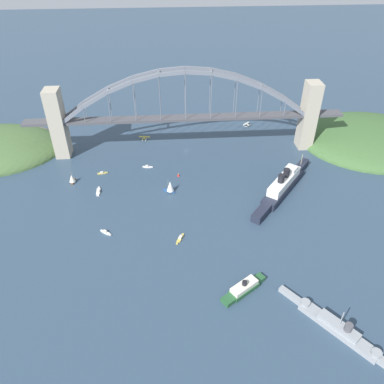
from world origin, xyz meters
TOP-DOWN VIEW (x-y plane):
  - ground_plane at (0.00, 0.00)m, footprint 1400.00×1400.00m
  - harbor_arch_bridge at (0.00, 0.00)m, footprint 289.46×16.38m
  - headland_west_shore at (-186.94, -6.37)m, footprint 141.11×123.73m
  - ocean_liner at (-74.49, 72.31)m, footprint 67.32×81.28m
  - naval_cruiser at (-70.46, 201.81)m, footprint 50.24×62.05m
  - harbor_ferry_steamer at (-24.24, 170.73)m, footprint 30.10×23.21m
  - seaplane_taxiing_near_bridge at (-67.68, -46.64)m, footprint 8.44×8.34m
  - seaplane_second_in_formation at (40.32, -24.13)m, footprint 11.16×7.19m
  - small_boat_0 at (36.29, 27.86)m, footprint 9.21×3.00m
  - small_boat_1 at (75.38, 35.16)m, footprint 8.97×3.29m
  - small_boat_2 at (98.63, 47.17)m, footprint 5.23×9.35m
  - small_boat_3 at (75.37, 62.63)m, footprint 3.38×12.31m
  - small_boat_4 at (11.44, 122.79)m, footprint 6.38×10.73m
  - small_boat_5 at (16.80, 66.42)m, footprint 10.10×7.96m
  - small_boat_6 at (64.02, 112.84)m, footprint 8.39×6.58m
  - channel_marker_buoy at (9.18, 43.74)m, footprint 2.20×2.20m

SIDE VIEW (x-z plane):
  - ground_plane at x=0.00m, z-range 0.00..0.00m
  - headland_west_shore at x=-186.94m, z-range -15.50..15.50m
  - small_boat_1 at x=75.38m, z-range -0.28..1.61m
  - small_boat_4 at x=11.44m, z-range -0.30..1.69m
  - small_boat_0 at x=36.29m, z-range -0.29..1.71m
  - small_boat_3 at x=75.37m, z-range -0.32..1.80m
  - small_boat_6 at x=64.02m, z-range -0.31..1.88m
  - channel_marker_buoy at x=9.18m, z-range -0.26..2.49m
  - seaplane_taxiing_near_bridge at x=-67.68m, z-range -0.49..4.16m
  - seaplane_second_in_formation at x=40.32m, z-range -0.47..4.17m
  - harbor_ferry_steamer at x=-24.24m, z-range -1.55..6.57m
  - naval_cruiser at x=-70.46m, z-range -5.45..10.68m
  - small_boat_2 at x=98.63m, z-range -0.35..8.42m
  - small_boat_5 at x=16.80m, z-range -0.50..11.32m
  - ocean_liner at x=-74.49m, z-range -3.90..16.07m
  - harbor_arch_bridge at x=0.00m, z-range -4.82..74.12m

